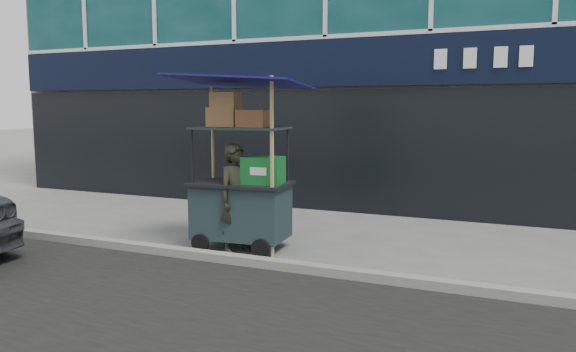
% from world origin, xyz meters
% --- Properties ---
extents(ground, '(80.00, 80.00, 0.00)m').
position_xyz_m(ground, '(0.00, 0.00, 0.00)').
color(ground, '#5F5F5A').
rests_on(ground, ground).
extents(curb, '(80.00, 0.18, 0.12)m').
position_xyz_m(curb, '(0.00, -0.20, 0.06)').
color(curb, gray).
rests_on(curb, ground).
extents(vendor_cart, '(1.98, 1.48, 2.53)m').
position_xyz_m(vendor_cart, '(-0.04, 0.55, 0.89)').
color(vendor_cart, '#1A2A2C').
rests_on(vendor_cart, ground).
extents(vendor_man, '(0.57, 0.67, 1.55)m').
position_xyz_m(vendor_man, '(-0.02, 0.36, 0.77)').
color(vendor_man, black).
rests_on(vendor_man, ground).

